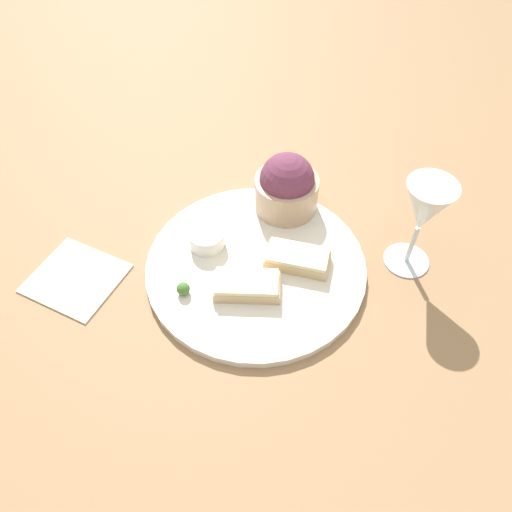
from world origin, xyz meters
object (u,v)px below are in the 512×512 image
object	(u,v)px
sauce_ramekin	(207,237)
wine_glass	(424,211)
salad_bowl	(287,186)
cheese_toast_far	(297,258)
cheese_toast_near	(247,285)
napkin	(76,278)

from	to	relation	value
sauce_ramekin	wine_glass	xyz separation A→B (m)	(-0.26, -0.20, 0.09)
salad_bowl	cheese_toast_far	distance (m)	0.14
salad_bowl	sauce_ramekin	bearing A→B (deg)	75.46
cheese_toast_near	sauce_ramekin	bearing A→B (deg)	-12.99
cheese_toast_near	napkin	bearing A→B (deg)	34.97
sauce_ramekin	wine_glass	size ratio (longest dim) A/B	0.36
cheese_toast_near	wine_glass	bearing A→B (deg)	-123.48
cheese_toast_near	napkin	world-z (taller)	cheese_toast_near
cheese_toast_far	wine_glass	size ratio (longest dim) A/B	0.68
sauce_ramekin	napkin	distance (m)	0.22
wine_glass	salad_bowl	bearing A→B (deg)	11.42
wine_glass	napkin	bearing A→B (deg)	45.62
cheese_toast_near	wine_glass	xyz separation A→B (m)	(-0.15, -0.23, 0.09)
sauce_ramekin	cheese_toast_near	world-z (taller)	sauce_ramekin
cheese_toast_near	wine_glass	world-z (taller)	wine_glass
sauce_ramekin	cheese_toast_far	distance (m)	0.15
sauce_ramekin	cheese_toast_near	size ratio (longest dim) A/B	0.54
napkin	salad_bowl	bearing A→B (deg)	-114.43
salad_bowl	wine_glass	xyz separation A→B (m)	(-0.22, -0.05, 0.06)
cheese_toast_far	sauce_ramekin	bearing A→B (deg)	25.84
salad_bowl	cheese_toast_near	world-z (taller)	salad_bowl
wine_glass	cheese_toast_near	bearing A→B (deg)	56.52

